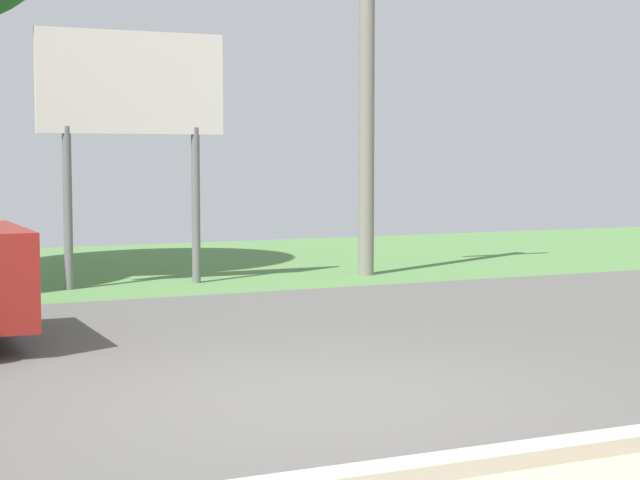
{
  "coord_description": "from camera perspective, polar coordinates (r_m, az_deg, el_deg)",
  "views": [
    {
      "loc": [
        -3.28,
        -7.08,
        1.81
      ],
      "look_at": [
        0.44,
        1.0,
        1.1
      ],
      "focal_mm": 59.72,
      "sensor_mm": 36.0,
      "label": 1
    }
  ],
  "objects": [
    {
      "name": "utility_pole",
      "position": [
        16.12,
        2.52,
        9.65
      ],
      "size": [
        1.8,
        0.24,
        6.14
      ],
      "color": "gray",
      "rests_on": "ground_plane"
    },
    {
      "name": "roadside_billboard",
      "position": [
        14.89,
        -10.04,
        7.34
      ],
      "size": [
        2.6,
        0.12,
        3.5
      ],
      "color": "slate",
      "rests_on": "ground_plane"
    },
    {
      "name": "ground_plane",
      "position": [
        10.71,
        -6.52,
        -5.46
      ],
      "size": [
        40.0,
        22.0,
        0.2
      ],
      "color": "#565451"
    }
  ]
}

